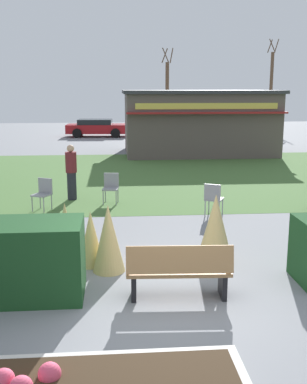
% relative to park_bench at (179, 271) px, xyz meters
% --- Properties ---
extents(ground_plane, '(80.00, 80.00, 0.00)m').
position_rel_park_bench_xyz_m(ground_plane, '(-0.15, -0.30, -0.48)').
color(ground_plane, slate).
extents(lawn_patch, '(36.00, 12.00, 0.01)m').
position_rel_park_bench_xyz_m(lawn_patch, '(-0.15, 11.12, -0.48)').
color(lawn_patch, '#446B33').
rests_on(lawn_patch, ground_plane).
extents(park_bench, '(1.72, 0.60, 0.95)m').
position_rel_park_bench_xyz_m(park_bench, '(0.00, 0.00, 0.00)').
color(park_bench, '#9E7547').
rests_on(park_bench, ground_plane).
extents(hedge_left, '(1.83, 1.10, 1.26)m').
position_rel_park_bench_xyz_m(hedge_left, '(-2.46, 0.30, 0.15)').
color(hedge_left, '#19421E').
rests_on(hedge_left, ground_plane).
extents(ornamental_grass_behind_left, '(0.55, 0.55, 1.25)m').
position_rel_park_bench_xyz_m(ornamental_grass_behind_left, '(-1.96, 1.64, 0.14)').
color(ornamental_grass_behind_left, tan).
rests_on(ornamental_grass_behind_left, ground_plane).
extents(ornamental_grass_behind_right, '(0.50, 0.50, 1.08)m').
position_rel_park_bench_xyz_m(ornamental_grass_behind_right, '(-1.49, 1.63, 0.06)').
color(ornamental_grass_behind_right, tan).
rests_on(ornamental_grass_behind_right, ground_plane).
extents(ornamental_grass_behind_center, '(0.61, 0.61, 1.29)m').
position_rel_park_bench_xyz_m(ornamental_grass_behind_center, '(-1.14, 1.30, 0.16)').
color(ornamental_grass_behind_center, tan).
rests_on(ornamental_grass_behind_center, ground_plane).
extents(ornamental_grass_behind_far, '(0.73, 0.73, 1.38)m').
position_rel_park_bench_xyz_m(ornamental_grass_behind_far, '(0.92, 1.57, 0.21)').
color(ornamental_grass_behind_far, tan).
rests_on(ornamental_grass_behind_far, ground_plane).
extents(food_kiosk, '(7.77, 5.20, 3.23)m').
position_rel_park_bench_xyz_m(food_kiosk, '(3.33, 17.41, 1.14)').
color(food_kiosk, '#594C47').
rests_on(food_kiosk, ground_plane).
extents(cafe_chair_west, '(0.59, 0.59, 0.89)m').
position_rel_park_bench_xyz_m(cafe_chair_west, '(1.59, 4.98, 0.05)').
color(cafe_chair_west, gray).
rests_on(cafe_chair_west, ground_plane).
extents(cafe_chair_center, '(0.50, 0.50, 0.89)m').
position_rel_park_bench_xyz_m(cafe_chair_center, '(-1.13, 6.68, 0.05)').
color(cafe_chair_center, gray).
rests_on(cafe_chair_center, ground_plane).
extents(cafe_chair_north, '(0.59, 0.59, 0.89)m').
position_rel_park_bench_xyz_m(cafe_chair_north, '(-3.01, 6.02, 0.05)').
color(cafe_chair_north, gray).
rests_on(cafe_chair_north, ground_plane).
extents(person_strolling, '(0.34, 0.34, 1.69)m').
position_rel_park_bench_xyz_m(person_strolling, '(-2.33, 7.22, 0.38)').
color(person_strolling, '#23232D').
rests_on(person_strolling, ground_plane).
extents(parked_car_west_slot, '(4.30, 2.24, 1.20)m').
position_rel_park_bench_xyz_m(parked_car_west_slot, '(-2.22, 26.35, 0.16)').
color(parked_car_west_slot, maroon).
rests_on(parked_car_west_slot, ground_plane).
extents(tree_left_bg, '(0.91, 0.96, 6.33)m').
position_rel_park_bench_xyz_m(tree_left_bg, '(3.17, 30.69, 2.32)').
color(tree_left_bg, brown).
rests_on(tree_left_bg, ground_plane).
extents(tree_right_bg, '(0.91, 0.96, 7.35)m').
position_rel_park_bench_xyz_m(tree_right_bg, '(12.50, 33.76, 2.82)').
color(tree_right_bg, brown).
rests_on(tree_right_bg, ground_plane).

